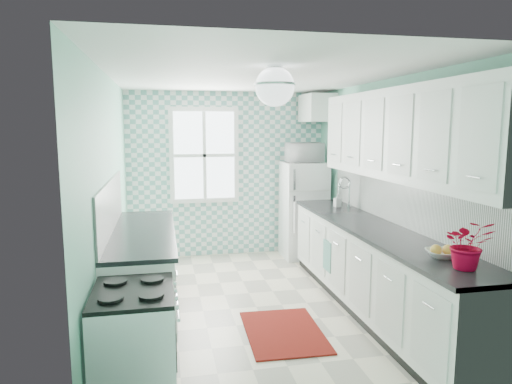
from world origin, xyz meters
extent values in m
cube|color=beige|center=(0.00, 0.00, -0.01)|extent=(3.00, 4.40, 0.02)
cube|color=white|center=(0.00, 0.00, 2.51)|extent=(3.00, 4.40, 0.02)
cube|color=#7ECBAF|center=(0.00, 2.21, 1.25)|extent=(3.00, 0.02, 2.50)
cube|color=#7ECBAF|center=(0.00, -2.21, 1.25)|extent=(3.00, 0.02, 2.50)
cube|color=#7ECBAF|center=(-1.51, 0.00, 1.25)|extent=(0.02, 4.40, 2.50)
cube|color=#7ECBAF|center=(1.51, 0.00, 1.25)|extent=(0.02, 4.40, 2.50)
cube|color=#67A8A1|center=(0.00, 2.19, 1.25)|extent=(3.00, 0.01, 2.50)
cube|color=white|center=(-0.35, 2.17, 1.55)|extent=(1.04, 0.05, 1.44)
cube|color=white|center=(-0.35, 2.15, 1.55)|extent=(0.90, 0.02, 1.30)
cube|color=white|center=(1.49, -0.40, 1.20)|extent=(0.02, 3.60, 0.51)
cube|color=white|center=(-1.49, -0.07, 1.20)|extent=(0.02, 2.15, 0.51)
cube|color=white|center=(1.33, -0.60, 1.90)|extent=(0.33, 3.20, 0.90)
cube|color=white|center=(1.30, 1.83, 2.25)|extent=(0.40, 0.74, 0.40)
cylinder|color=silver|center=(0.00, -0.80, 2.48)|extent=(0.14, 0.14, 0.04)
cylinder|color=silver|center=(0.00, -0.80, 2.41)|extent=(0.02, 0.02, 0.12)
sphere|color=white|center=(0.00, -0.80, 2.32)|extent=(0.34, 0.34, 0.34)
cube|color=white|center=(1.20, -0.40, 0.45)|extent=(0.60, 3.60, 0.90)
cube|color=black|center=(1.19, -0.40, 0.92)|extent=(0.63, 3.60, 0.04)
cube|color=white|center=(-1.20, -0.07, 0.45)|extent=(0.60, 2.15, 0.90)
cube|color=black|center=(-1.19, -0.07, 0.92)|extent=(0.63, 2.15, 0.04)
cube|color=white|center=(1.11, 1.81, 0.72)|extent=(0.63, 0.60, 1.45)
cube|color=silver|center=(1.11, 1.51, 1.06)|extent=(0.62, 0.01, 0.02)
cube|color=silver|center=(0.86, 1.49, 1.23)|extent=(0.03, 0.03, 0.30)
cube|color=silver|center=(0.86, 1.49, 0.72)|extent=(0.03, 0.03, 0.54)
cube|color=white|center=(-1.20, -1.58, 0.43)|extent=(0.55, 0.70, 0.83)
cube|color=black|center=(-1.20, -1.58, 0.84)|extent=(0.55, 0.70, 0.03)
cube|color=black|center=(-0.92, -1.58, 0.48)|extent=(0.01, 0.46, 0.28)
cube|color=silver|center=(1.20, 0.71, 0.92)|extent=(0.47, 0.40, 0.12)
cylinder|color=silver|center=(1.37, 0.71, 1.12)|extent=(0.02, 0.02, 0.30)
torus|color=silver|center=(1.30, 0.71, 1.31)|extent=(0.16, 0.02, 0.16)
cube|color=maroon|center=(0.13, -0.68, 0.01)|extent=(0.76, 1.06, 0.02)
cube|color=#4AB096|center=(0.89, 0.18, 0.48)|extent=(0.09, 0.23, 0.36)
imported|color=white|center=(1.20, -1.55, 0.97)|extent=(0.28, 0.28, 0.06)
imported|color=#C4032B|center=(1.20, -1.85, 1.13)|extent=(0.42, 0.40, 0.38)
imported|color=#90A3AE|center=(1.25, 0.81, 1.03)|extent=(0.09, 0.09, 0.17)
imported|color=white|center=(1.11, 1.81, 1.59)|extent=(0.52, 0.36, 0.29)
camera|label=1|loc=(-0.97, -4.72, 1.98)|focal=32.00mm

